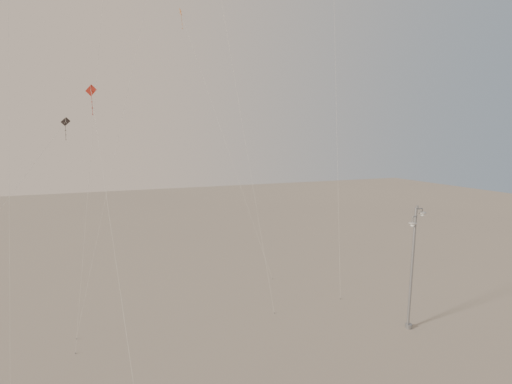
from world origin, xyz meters
name	(u,v)px	position (x,y,z in m)	size (l,w,h in m)	color
ground	(255,357)	(0.00, 0.00, 0.00)	(160.00, 160.00, 0.00)	gray
street_lamp	(413,264)	(11.01, -0.61, 4.48)	(1.57, 0.81, 8.40)	#93959B
kite_3	(100,151)	(-7.81, 4.03, 11.98)	(1.58, 12.49, 15.99)	maroon
kite_4	(335,43)	(11.79, 10.63, 20.91)	(3.27, 7.32, 27.27)	#2E2726
kite_5	(199,66)	(2.70, 22.60, 20.28)	(4.87, 15.09, 26.96)	#A8511C
kite_6	(23,180)	(-12.27, 7.86, 10.18)	(9.49, 13.49, 14.20)	#2E2726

